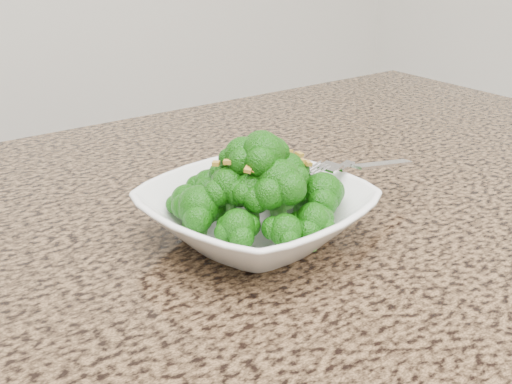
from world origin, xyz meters
TOP-DOWN VIEW (x-y plane):
  - granite_counter at (0.00, 0.30)m, footprint 1.64×1.04m
  - bowl at (0.13, 0.36)m, footprint 0.24×0.24m
  - broccoli_pile at (0.13, 0.36)m, footprint 0.18×0.18m
  - garlic_topping at (0.13, 0.36)m, footprint 0.11×0.11m
  - fork at (0.24, 0.35)m, footprint 0.18×0.06m

SIDE VIEW (x-z plane):
  - granite_counter at x=0.00m, z-range 0.87..0.90m
  - bowl at x=0.13m, z-range 0.90..0.95m
  - fork at x=0.24m, z-range 0.95..0.96m
  - broccoli_pile at x=0.13m, z-range 0.95..1.02m
  - garlic_topping at x=0.13m, z-range 1.02..1.03m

